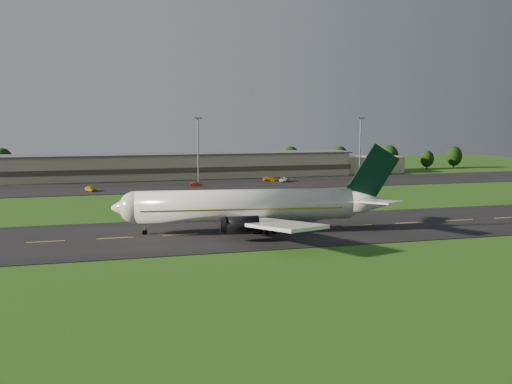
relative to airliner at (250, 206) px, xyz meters
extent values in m
plane|color=#234E13|center=(-1.27, 0.11, -4.66)|extent=(360.00, 360.00, 0.00)
cube|color=black|center=(-1.27, 0.11, -4.61)|extent=(220.00, 30.00, 0.10)
cube|color=black|center=(-1.27, 72.11, -4.61)|extent=(260.00, 30.00, 0.10)
cylinder|color=white|center=(-0.85, 0.11, 0.14)|extent=(38.40, 10.32, 5.60)
sphere|color=white|center=(-19.70, 2.49, 0.14)|extent=(5.60, 5.60, 5.60)
cone|color=white|center=(-21.68, 2.74, 0.14)|extent=(4.64, 5.83, 5.38)
cone|color=white|center=(21.47, -2.71, 0.14)|extent=(9.62, 6.57, 5.49)
cube|color=olive|center=(-1.34, 0.17, -0.21)|extent=(35.43, 9.98, 0.28)
cube|color=black|center=(-20.29, 2.56, 0.69)|extent=(2.36, 3.23, 0.65)
cube|color=white|center=(1.25, -11.24, -1.36)|extent=(12.19, 20.19, 2.20)
cube|color=white|center=(4.00, 10.58, -1.36)|extent=(15.82, 19.86, 2.20)
cube|color=white|center=(20.85, -7.67, 1.04)|extent=(6.76, 9.37, 0.91)
cube|color=white|center=(22.10, 2.25, 1.04)|extent=(8.17, 9.25, 0.91)
cube|color=black|center=(19.99, -2.52, 1.94)|extent=(5.03, 1.17, 3.00)
cube|color=black|center=(22.47, -2.84, 5.64)|extent=(9.42, 1.63, 10.55)
cylinder|color=black|center=(-3.34, -7.64, -1.76)|extent=(5.89, 3.38, 2.70)
cylinder|color=black|center=(-1.33, 8.23, -1.76)|extent=(5.89, 3.38, 2.70)
cube|color=#BCAB8F|center=(-1.27, 96.11, -0.66)|extent=(120.00, 15.00, 8.00)
cube|color=#4C4438|center=(-1.27, 96.11, -1.46)|extent=(121.00, 15.40, 1.60)
cube|color=#595B60|center=(-1.27, 96.11, 3.49)|extent=(122.00, 16.00, 0.50)
cube|color=#BCAB8F|center=(68.73, 98.11, -1.66)|extent=(28.00, 11.00, 6.00)
cylinder|color=gray|center=(3.73, 80.11, 5.34)|extent=(0.44, 0.44, 20.00)
cube|color=gray|center=(3.73, 80.11, 15.44)|extent=(2.40, 1.20, 0.50)
cylinder|color=gray|center=(58.73, 80.11, 5.34)|extent=(0.44, 0.44, 20.00)
cube|color=gray|center=(58.73, 80.11, 15.44)|extent=(2.40, 1.20, 0.50)
cylinder|color=black|center=(-57.36, 106.30, -3.03)|extent=(0.56, 0.56, 3.26)
ellipsoid|color=black|center=(-57.36, 106.30, 0.95)|extent=(7.60, 7.60, 9.51)
cylinder|color=black|center=(-35.12, 106.86, -3.50)|extent=(0.56, 0.56, 2.32)
ellipsoid|color=black|center=(-35.12, 106.86, -0.66)|extent=(5.42, 5.42, 6.78)
cylinder|color=black|center=(42.57, 105.52, -3.14)|extent=(0.56, 0.56, 3.05)
ellipsoid|color=black|center=(42.57, 105.52, 0.58)|extent=(7.11, 7.11, 8.88)
cylinder|color=black|center=(62.77, 106.75, -3.18)|extent=(0.56, 0.56, 2.96)
ellipsoid|color=black|center=(62.77, 106.75, 0.43)|extent=(6.90, 6.90, 8.62)
cylinder|color=black|center=(83.71, 106.33, -3.16)|extent=(0.56, 0.56, 3.01)
ellipsoid|color=black|center=(83.71, 106.33, 0.52)|extent=(7.03, 7.03, 8.78)
cylinder|color=black|center=(100.48, 106.44, -3.51)|extent=(0.56, 0.56, 2.30)
ellipsoid|color=black|center=(100.48, 106.44, -0.71)|extent=(5.36, 5.36, 6.69)
cylinder|color=black|center=(113.46, 107.51, -3.29)|extent=(0.56, 0.56, 2.74)
ellipsoid|color=black|center=(113.46, 107.51, 0.06)|extent=(6.40, 6.40, 8.00)
imported|color=orange|center=(-28.54, 65.41, -3.83)|extent=(3.59, 4.57, 1.46)
imported|color=#A3220A|center=(1.37, 69.83, -3.96)|extent=(3.79, 1.81, 1.20)
imported|color=silver|center=(30.20, 74.59, -3.87)|extent=(4.64, 5.45, 1.39)
imported|color=#C29C0B|center=(26.46, 77.20, -3.83)|extent=(5.40, 3.15, 1.47)
camera|label=1|loc=(-24.46, -96.48, 15.33)|focal=40.00mm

